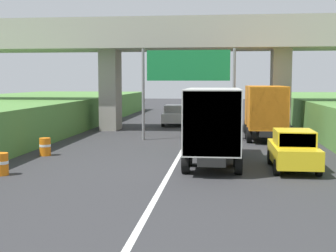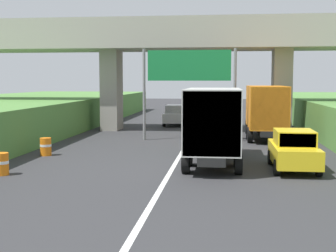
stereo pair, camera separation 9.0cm
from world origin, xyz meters
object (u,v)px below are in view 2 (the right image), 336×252
at_px(construction_barrel_3, 2,164).
at_px(car_silver, 176,115).
at_px(truck_green, 214,122).
at_px(car_yellow, 294,150).
at_px(overhead_highway_sign, 189,72).
at_px(truck_orange, 265,109).
at_px(construction_barrel_4, 46,147).

bearing_deg(construction_barrel_3, car_silver, 77.47).
relative_size(truck_green, car_yellow, 1.78).
height_order(car_yellow, car_silver, same).
distance_m(overhead_highway_sign, truck_orange, 5.64).
relative_size(car_silver, construction_barrel_4, 4.56).
height_order(truck_orange, car_silver, truck_orange).
relative_size(truck_orange, car_yellow, 1.78).
xyz_separation_m(overhead_highway_sign, construction_barrel_3, (-6.66, -11.72, -3.85)).
bearing_deg(truck_orange, truck_green, -107.66).
relative_size(truck_green, construction_barrel_3, 8.11).
height_order(truck_green, car_yellow, truck_green).
bearing_deg(car_silver, car_yellow, -69.99).
relative_size(truck_green, truck_orange, 1.00).
height_order(car_yellow, construction_barrel_4, car_yellow).
height_order(overhead_highway_sign, car_silver, overhead_highway_sign).
distance_m(car_silver, construction_barrel_3, 22.16).
distance_m(truck_orange, car_yellow, 10.94).
bearing_deg(overhead_highway_sign, truck_green, -78.12).
distance_m(truck_green, construction_barrel_3, 9.21).
relative_size(car_yellow, construction_barrel_3, 4.56).
distance_m(overhead_highway_sign, truck_green, 8.71).
distance_m(overhead_highway_sign, car_yellow, 11.13).
xyz_separation_m(overhead_highway_sign, truck_orange, (4.86, 1.63, -2.37)).
bearing_deg(construction_barrel_3, truck_orange, 49.22).
bearing_deg(truck_green, car_yellow, -17.21).
bearing_deg(truck_orange, car_silver, 128.99).
bearing_deg(construction_barrel_4, truck_green, -9.52).
bearing_deg(construction_barrel_4, car_yellow, -11.77).
bearing_deg(construction_barrel_3, overhead_highway_sign, 60.39).
distance_m(overhead_highway_sign, car_silver, 10.66).
height_order(overhead_highway_sign, construction_barrel_4, overhead_highway_sign).
distance_m(construction_barrel_3, construction_barrel_4, 4.94).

